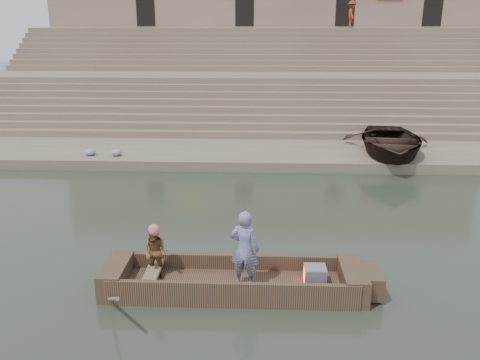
# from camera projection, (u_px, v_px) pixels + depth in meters

# --- Properties ---
(ground) EXTENTS (120.00, 120.00, 0.00)m
(ground) POSITION_uv_depth(u_px,v_px,m) (289.00, 239.00, 13.07)
(ground) COLOR #273226
(ground) RESTS_ON ground
(lower_landing) EXTENTS (32.00, 4.00, 0.40)m
(lower_landing) POSITION_uv_depth(u_px,v_px,m) (279.00, 155.00, 20.61)
(lower_landing) COLOR gray
(lower_landing) RESTS_ON ground
(mid_landing) EXTENTS (32.00, 3.00, 2.80)m
(mid_landing) POSITION_uv_depth(u_px,v_px,m) (275.00, 100.00, 27.36)
(mid_landing) COLOR gray
(mid_landing) RESTS_ON ground
(upper_landing) EXTENTS (32.00, 3.00, 5.20)m
(upper_landing) POSITION_uv_depth(u_px,v_px,m) (272.00, 67.00, 33.64)
(upper_landing) COLOR gray
(upper_landing) RESTS_ON ground
(ghat_steps) EXTENTS (32.00, 11.00, 5.20)m
(ghat_steps) POSITION_uv_depth(u_px,v_px,m) (274.00, 89.00, 28.84)
(ghat_steps) COLOR gray
(ghat_steps) RESTS_ON ground
(building_wall) EXTENTS (32.00, 5.07, 11.20)m
(building_wall) POSITION_uv_depth(u_px,v_px,m) (272.00, 21.00, 36.51)
(building_wall) COLOR tan
(building_wall) RESTS_ON ground
(main_rowboat) EXTENTS (5.00, 1.30, 0.22)m
(main_rowboat) POSITION_uv_depth(u_px,v_px,m) (233.00, 287.00, 10.50)
(main_rowboat) COLOR brown
(main_rowboat) RESTS_ON ground
(rowboat_trim) EXTENTS (6.04, 2.63, 1.85)m
(rowboat_trim) POSITION_uv_depth(u_px,v_px,m) (243.00, 279.00, 10.43)
(rowboat_trim) COLOR brown
(rowboat_trim) RESTS_ON ground
(standing_man) EXTENTS (0.70, 0.54, 1.69)m
(standing_man) POSITION_uv_depth(u_px,v_px,m) (245.00, 249.00, 10.11)
(standing_man) COLOR navy
(standing_man) RESTS_ON main_rowboat
(rowing_man) EXTENTS (0.65, 0.56, 1.18)m
(rowing_man) POSITION_uv_depth(u_px,v_px,m) (155.00, 252.00, 10.51)
(rowing_man) COLOR #206222
(rowing_man) RESTS_ON main_rowboat
(television) EXTENTS (0.46, 0.42, 0.40)m
(television) POSITION_uv_depth(u_px,v_px,m) (314.00, 276.00, 10.34)
(television) COLOR slate
(television) RESTS_ON main_rowboat
(beached_rowboat) EXTENTS (4.25, 5.51, 1.06)m
(beached_rowboat) POSITION_uv_depth(u_px,v_px,m) (390.00, 141.00, 19.79)
(beached_rowboat) COLOR #2D2116
(beached_rowboat) RESTS_ON lower_landing
(pedestrian) EXTENTS (0.71, 1.14, 1.70)m
(pedestrian) POSITION_uv_depth(u_px,v_px,m) (352.00, 14.00, 31.58)
(pedestrian) COLOR maroon
(pedestrian) RESTS_ON upper_landing
(cloth_bundles) EXTENTS (17.50, 2.53, 0.26)m
(cloth_bundles) POSITION_uv_depth(u_px,v_px,m) (320.00, 150.00, 19.99)
(cloth_bundles) COLOR #3F5999
(cloth_bundles) RESTS_ON lower_landing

